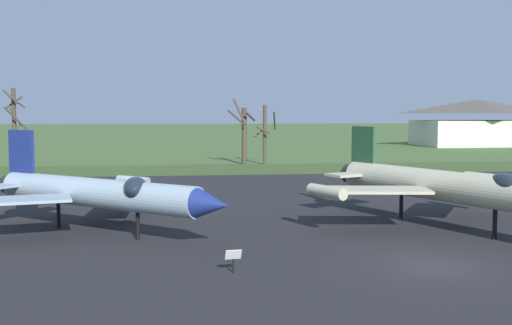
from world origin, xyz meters
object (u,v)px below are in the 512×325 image
(jet_fighter_front_left, at_px, (450,186))
(visitor_building, at_px, (477,123))
(info_placard_front_right, at_px, (233,258))
(jet_fighter_front_right, at_px, (98,192))

(jet_fighter_front_left, distance_m, visitor_building, 85.69)
(jet_fighter_front_left, height_order, info_placard_front_right, jet_fighter_front_left)
(jet_fighter_front_left, bearing_deg, info_placard_front_right, -149.30)
(jet_fighter_front_right, bearing_deg, visitor_building, 52.12)
(jet_fighter_front_left, distance_m, info_placard_front_right, 13.77)
(jet_fighter_front_left, relative_size, info_placard_front_right, 16.55)
(info_placard_front_right, xyz_separation_m, visitor_building, (51.83, 82.69, 3.56))
(jet_fighter_front_left, distance_m, jet_fighter_front_right, 17.87)
(jet_fighter_front_left, height_order, visitor_building, visitor_building)
(info_placard_front_right, height_order, visitor_building, visitor_building)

